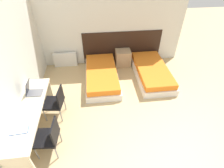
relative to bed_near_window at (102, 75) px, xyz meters
The scene contains 12 objects.
wall_back 1.59m from the bed_near_window, 78.62° to the left, with size 5.08×0.05×2.70m.
wall_left 2.46m from the bed_near_window, 149.02° to the right, with size 0.05×5.29×2.70m.
headboard_panel 1.34m from the bed_near_window, 52.62° to the left, with size 2.63×0.03×1.09m.
bed_near_window is the anchor object (origin of this frame).
bed_near_door 1.56m from the bed_near_window, ahead, with size 0.97×1.97×0.37m.
nightstand 1.10m from the bed_near_window, 44.90° to the left, with size 0.49×0.42×0.54m.
radiator 1.49m from the bed_near_window, 140.99° to the left, with size 0.76×0.12×0.49m.
desk 2.38m from the bed_near_window, 131.98° to the right, with size 0.52×2.01×0.75m.
chair_near_laptop 1.75m from the bed_near_window, 131.87° to the right, with size 0.50×0.50×0.83m.
chair_near_notebook 2.51m from the bed_near_window, 117.39° to the right, with size 0.47×0.47×0.83m.
laptop 2.11m from the bed_near_window, 141.54° to the right, with size 0.33×0.25×0.33m.
open_notebook 2.80m from the bed_near_window, 125.64° to the right, with size 0.32×0.21×0.02m.
Camera 1 is at (-0.39, -1.01, 3.35)m, focal length 28.00 mm.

